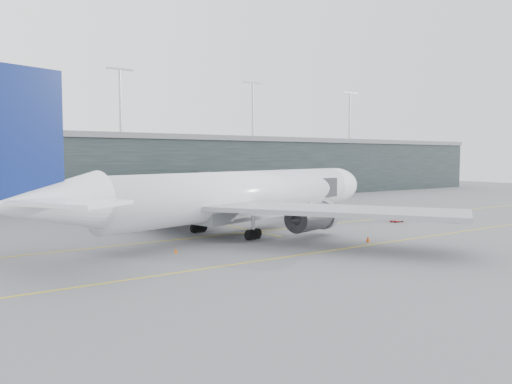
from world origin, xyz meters
TOP-DOWN VIEW (x-y plane):
  - ground at (0.00, 0.00)m, footprint 320.00×320.00m
  - taxiline_a at (0.00, -4.00)m, footprint 160.00×0.25m
  - taxiline_b at (0.00, -20.00)m, footprint 160.00×0.25m
  - taxiline_lead_main at (5.00, 20.00)m, footprint 0.25×60.00m
  - terminal at (-0.00, 58.00)m, footprint 240.00×36.00m
  - main_aircraft at (2.99, -3.69)m, footprint 62.59×57.57m
  - jet_bridge at (20.83, 24.72)m, footprint 4.25×45.25m
  - gse_cart at (28.69, -8.32)m, footprint 2.10×1.39m
  - baggage_dolly at (36.13, -13.71)m, footprint 3.14×2.52m
  - uld_a at (-6.01, 10.56)m, footprint 2.42×2.00m
  - uld_b at (-2.60, 11.90)m, footprint 2.50×2.23m
  - uld_c at (-0.79, 10.71)m, footprint 1.99×1.70m
  - cone_nose at (35.75, -4.61)m, footprint 0.49×0.49m
  - cone_wing_stbd at (11.21, -18.53)m, footprint 0.48×0.48m
  - cone_wing_port at (10.10, 11.08)m, footprint 0.43×0.43m
  - cone_tail at (-10.65, -11.88)m, footprint 0.39×0.39m

SIDE VIEW (x-z plane):
  - ground at x=0.00m, z-range 0.00..0.00m
  - taxiline_a at x=0.00m, z-range 0.00..0.02m
  - taxiline_b at x=0.00m, z-range 0.00..0.02m
  - taxiline_lead_main at x=5.00m, z-range 0.00..0.02m
  - baggage_dolly at x=36.13m, z-range 0.03..0.34m
  - cone_tail at x=-10.65m, z-range 0.00..0.63m
  - cone_wing_port at x=10.10m, z-range 0.00..0.68m
  - cone_wing_stbd at x=11.21m, z-range 0.00..0.77m
  - cone_nose at x=35.75m, z-range 0.00..0.78m
  - gse_cart at x=28.69m, z-range 0.08..1.48m
  - uld_c at x=-0.79m, z-range 0.04..1.64m
  - uld_b at x=-2.60m, z-range 0.05..1.94m
  - uld_a at x=-6.01m, z-range 0.05..2.12m
  - main_aircraft at x=2.99m, z-range -3.93..13.97m
  - jet_bridge at x=20.83m, z-range 1.72..8.62m
  - terminal at x=0.00m, z-range -6.88..22.12m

